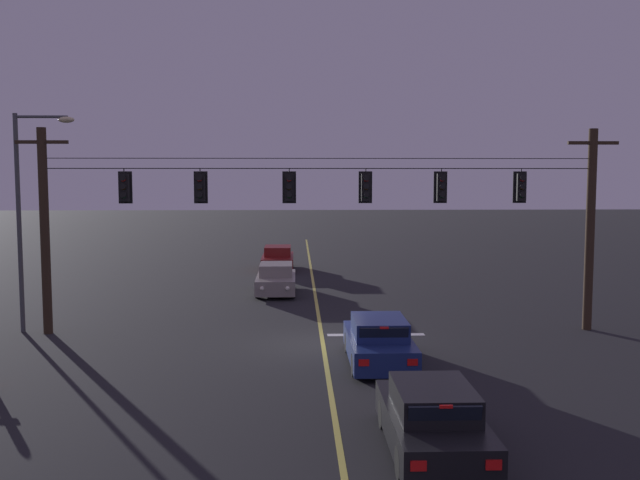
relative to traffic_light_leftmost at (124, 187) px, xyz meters
name	(u,v)px	position (x,y,z in m)	size (l,w,h in m)	color
ground_plane	(323,345)	(6.82, -1.99, -5.13)	(180.00, 180.00, 0.00)	black
lane_centre_stripe	(316,301)	(6.82, 6.02, -5.12)	(0.14, 60.00, 0.01)	#D1C64C
stop_bar_paint	(376,335)	(8.72, -0.58, -5.12)	(3.40, 0.36, 0.01)	silver
signal_span_assembly	(321,227)	(6.82, 0.02, -1.38)	(21.01, 0.32, 7.18)	#38281C
traffic_light_leftmost	(124,187)	(0.00, 0.00, 0.00)	(0.48, 0.41, 1.22)	black
traffic_light_left_inner	(200,187)	(2.62, 0.00, 0.00)	(0.48, 0.41, 1.22)	black
traffic_light_centre	(289,187)	(5.71, 0.00, 0.00)	(0.48, 0.41, 1.22)	black
traffic_light_right_inner	(366,187)	(8.40, 0.00, 0.00)	(0.48, 0.41, 1.22)	black
traffic_light_rightmost	(441,187)	(11.06, 0.00, 0.00)	(0.48, 0.41, 1.22)	black
traffic_light_far_right	(521,187)	(13.89, 0.00, 0.00)	(0.48, 0.41, 1.22)	black
car_waiting_near_lane	(379,342)	(8.38, -4.38, -4.48)	(1.80, 4.33, 1.39)	navy
car_oncoming_lead	(276,279)	(5.00, 8.35, -4.48)	(1.80, 4.42, 1.39)	gray
car_oncoming_trailing	(278,259)	(4.87, 16.57, -4.48)	(1.80, 4.42, 1.39)	maroon
car_waiting_second_near	(432,420)	(8.67, -11.08, -4.48)	(1.80, 4.33, 1.39)	black
street_lamp_corner	(28,201)	(-3.43, 0.29, -0.49)	(2.11, 0.30, 7.68)	#4C4F54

